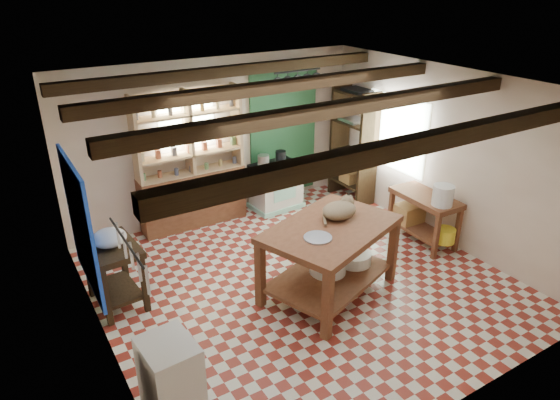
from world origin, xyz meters
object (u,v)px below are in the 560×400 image
prep_table (115,275)px  right_counter (423,218)px  white_cabinet (171,379)px  cat (339,210)px  stove (276,186)px  work_table (329,260)px

prep_table → right_counter: prep_table is taller
white_cabinet → cat: size_ratio=1.74×
prep_table → cat: size_ratio=1.77×
prep_table → right_counter: (4.38, -0.82, -0.03)m
cat → stove: bearing=48.2°
right_counter → stove: bearing=122.0°
stove → cat: cat is taller
work_table → right_counter: (2.01, 0.34, -0.09)m
right_counter → cat: (-1.79, -0.21, 0.67)m
right_counter → cat: 1.92m
work_table → stove: bearing=54.2°
right_counter → cat: cat is taller
stove → right_counter: size_ratio=0.77×
prep_table → right_counter: size_ratio=0.77×
prep_table → white_cabinet: prep_table is taller
cat → right_counter: bearing=-23.1°
work_table → white_cabinet: bearing=179.4°
stove → cat: bearing=-105.7°
work_table → prep_table: 2.64m
white_cabinet → right_counter: 4.55m
right_counter → white_cabinet: bearing=-163.4°
prep_table → right_counter: 4.46m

